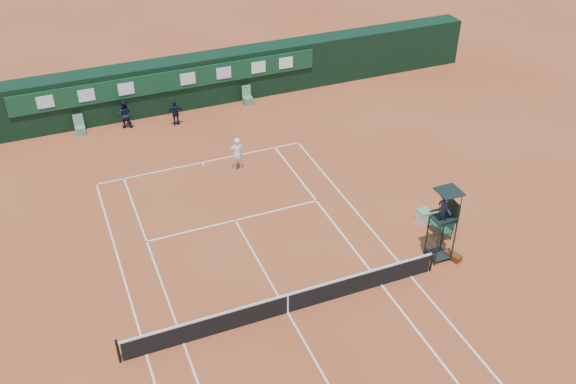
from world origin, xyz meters
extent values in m
plane|color=#B14E29|center=(0.00, 0.00, 0.00)|extent=(90.00, 90.00, 0.00)
cube|color=silver|center=(0.00, 11.88, 0.01)|extent=(11.05, 0.08, 0.01)
cube|color=white|center=(5.49, 0.00, 0.01)|extent=(0.08, 23.85, 0.01)
cube|color=silver|center=(-5.49, 0.00, 0.01)|extent=(0.08, 23.85, 0.01)
cube|color=white|center=(4.12, 0.00, 0.01)|extent=(0.08, 23.85, 0.01)
cube|color=silver|center=(-4.12, 0.00, 0.01)|extent=(0.08, 23.85, 0.01)
cube|color=white|center=(0.00, 6.40, 0.01)|extent=(8.31, 0.08, 0.01)
cube|color=silver|center=(0.00, 0.00, 0.01)|extent=(0.08, 12.88, 0.01)
cube|color=white|center=(0.00, 11.73, 0.01)|extent=(0.08, 0.30, 0.01)
cube|color=black|center=(0.00, 0.00, 0.45)|extent=(12.60, 0.04, 0.90)
cube|color=white|center=(0.00, 0.00, 0.93)|extent=(12.80, 0.06, 0.08)
cube|color=white|center=(0.00, 0.00, 0.46)|extent=(0.06, 0.05, 0.92)
cylinder|color=black|center=(6.40, 0.00, 0.55)|extent=(0.10, 0.10, 1.10)
cylinder|color=black|center=(-6.40, 0.00, 0.55)|extent=(0.10, 0.10, 1.10)
cube|color=black|center=(0.00, 18.75, 1.50)|extent=(40.00, 1.50, 3.00)
cube|color=#103C23|center=(0.00, 17.94, 2.10)|extent=(18.00, 0.10, 1.20)
cube|color=silver|center=(-7.00, 17.87, 2.10)|extent=(0.90, 0.04, 0.70)
cube|color=silver|center=(-4.80, 17.87, 2.10)|extent=(0.90, 0.04, 0.70)
cube|color=white|center=(-2.60, 17.87, 2.10)|extent=(0.90, 0.04, 0.70)
cube|color=silver|center=(1.00, 17.87, 2.10)|extent=(0.90, 0.04, 0.70)
cube|color=silver|center=(3.20, 17.87, 2.10)|extent=(0.90, 0.04, 0.70)
cube|color=white|center=(5.40, 17.87, 2.10)|extent=(0.90, 0.04, 0.70)
cube|color=white|center=(7.20, 17.87, 2.10)|extent=(0.90, 0.04, 0.70)
cube|color=#588667|center=(-5.50, 17.45, 0.23)|extent=(0.55, 0.50, 0.46)
cube|color=#639773|center=(-5.50, 17.67, 0.80)|extent=(0.55, 0.06, 0.70)
cube|color=#55825B|center=(4.50, 17.45, 0.23)|extent=(0.55, 0.50, 0.46)
cube|color=#619467|center=(4.50, 17.67, 0.80)|extent=(0.55, 0.06, 0.70)
cylinder|color=black|center=(6.76, 0.22, 1.00)|extent=(0.07, 0.07, 2.00)
cylinder|color=black|center=(6.76, 1.02, 1.00)|extent=(0.07, 0.07, 2.00)
cylinder|color=black|center=(7.56, 0.22, 1.00)|extent=(0.07, 0.07, 2.00)
cylinder|color=black|center=(7.56, 1.02, 1.00)|extent=(0.07, 0.07, 2.00)
cube|color=black|center=(7.16, 0.62, 2.04)|extent=(0.85, 0.85, 0.08)
cube|color=black|center=(7.56, 0.62, 2.45)|extent=(0.06, 0.85, 0.80)
cube|color=black|center=(7.16, 0.20, 2.25)|extent=(0.85, 0.05, 0.06)
cube|color=black|center=(7.16, 1.04, 2.25)|extent=(0.85, 0.05, 0.06)
cylinder|color=black|center=(7.56, 0.22, 2.90)|extent=(0.04, 0.04, 1.00)
cylinder|color=black|center=(7.56, 1.02, 2.90)|extent=(0.04, 0.04, 1.00)
cube|color=black|center=(7.21, 0.62, 3.40)|extent=(0.95, 0.95, 0.04)
cube|color=black|center=(7.16, 0.62, 0.15)|extent=(0.80, 0.80, 0.05)
cube|color=black|center=(6.76, 0.62, 0.40)|extent=(0.04, 0.80, 0.04)
cube|color=black|center=(6.76, 0.62, 0.80)|extent=(0.04, 0.80, 0.04)
cube|color=black|center=(6.76, 0.62, 1.20)|extent=(0.04, 0.80, 0.04)
cube|color=black|center=(6.76, 0.62, 1.60)|extent=(0.04, 0.80, 0.04)
imported|color=#1C1A35|center=(7.11, 0.62, 2.72)|extent=(0.47, 0.82, 1.28)
cube|color=#193F2B|center=(8.16, 1.96, 0.45)|extent=(0.55, 1.20, 0.08)
cube|color=#193F28|center=(8.41, 1.96, 0.80)|extent=(0.06, 1.20, 0.60)
cylinder|color=black|center=(7.94, 1.41, 0.20)|extent=(0.04, 0.04, 0.41)
cylinder|color=black|center=(8.38, 1.41, 0.20)|extent=(0.04, 0.04, 0.41)
cylinder|color=black|center=(7.94, 2.51, 0.20)|extent=(0.04, 0.04, 0.41)
cylinder|color=black|center=(8.38, 2.51, 0.20)|extent=(0.04, 0.04, 0.41)
cube|color=black|center=(7.72, 0.30, 0.14)|extent=(0.55, 0.82, 0.28)
cube|color=silver|center=(7.96, 3.00, 0.30)|extent=(0.55, 0.55, 0.60)
cube|color=#588666|center=(7.96, 3.00, 0.62)|extent=(0.57, 0.57, 0.05)
sphere|color=#ADCD2F|center=(-1.32, 7.41, 0.03)|extent=(0.06, 0.06, 0.06)
imported|color=white|center=(1.54, 10.58, 0.91)|extent=(0.67, 0.44, 1.82)
imported|color=black|center=(-2.97, 17.34, 0.84)|extent=(0.96, 0.83, 1.68)
imported|color=black|center=(-0.21, 16.48, 0.76)|extent=(0.92, 0.44, 1.53)
camera|label=1|loc=(-6.72, -16.43, 17.77)|focal=40.00mm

